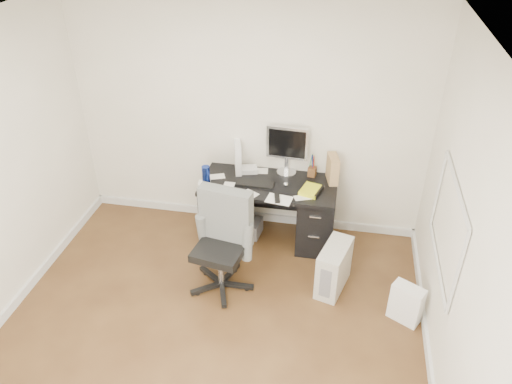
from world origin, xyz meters
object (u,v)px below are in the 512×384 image
desk (269,209)px  pc_tower (334,268)px  lcd_monitor (287,150)px  office_chair (220,245)px  keyboard (255,184)px  wicker_basket (232,214)px

desk → pc_tower: size_ratio=2.91×
desk → lcd_monitor: bearing=58.6°
office_chair → pc_tower: size_ratio=2.11×
keyboard → pc_tower: bearing=-33.4°
office_chair → pc_tower: (1.13, 0.21, -0.29)m
office_chair → keyboard: bearing=87.2°
lcd_monitor → office_chair: 1.37m
desk → wicker_basket: desk is taller
desk → wicker_basket: (-0.46, 0.09, -0.19)m
desk → lcd_monitor: lcd_monitor is taller
keyboard → office_chair: size_ratio=0.38×
desk → lcd_monitor: 0.71m
lcd_monitor → keyboard: size_ratio=1.43×
lcd_monitor → keyboard: lcd_monitor is taller
lcd_monitor → wicker_basket: lcd_monitor is taller
desk → office_chair: size_ratio=1.37×
desk → keyboard: size_ratio=3.64×
pc_tower → desk: bearing=154.0°
office_chair → pc_tower: office_chair is taller
pc_tower → office_chair: bearing=-153.7°
lcd_monitor → wicker_basket: size_ratio=1.42×
lcd_monitor → office_chair: size_ratio=0.54×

